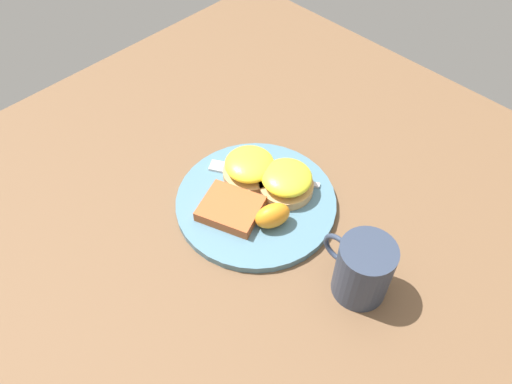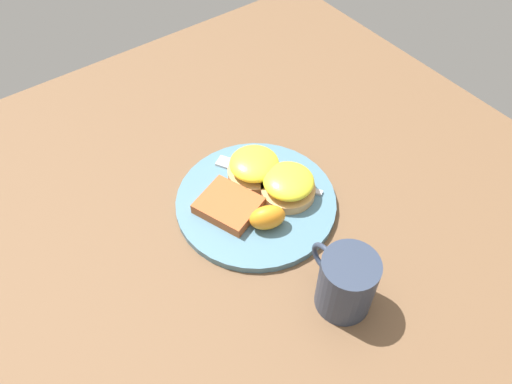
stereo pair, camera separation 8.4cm
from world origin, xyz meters
name	(u,v)px [view 2 (the right image)]	position (x,y,z in m)	size (l,w,h in m)	color
ground_plane	(256,204)	(0.00, 0.00, 0.00)	(1.10, 1.10, 0.00)	brown
plate	(256,202)	(0.00, 0.00, 0.01)	(0.28, 0.28, 0.01)	slate
sandwich_benedict_left	(288,185)	(-0.02, -0.05, 0.04)	(0.09, 0.09, 0.05)	tan
sandwich_benedict_right	(254,167)	(0.05, -0.03, 0.04)	(0.09, 0.09, 0.05)	tan
hashbrown_patty	(229,205)	(0.01, 0.05, 0.02)	(0.10, 0.08, 0.02)	#B2562B
orange_wedge	(267,217)	(-0.06, 0.02, 0.04)	(0.06, 0.04, 0.04)	orange
fork	(261,174)	(0.04, -0.04, 0.02)	(0.18, 0.12, 0.00)	silver
cup	(346,283)	(-0.22, 0.01, 0.05)	(0.12, 0.08, 0.10)	#2D384C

